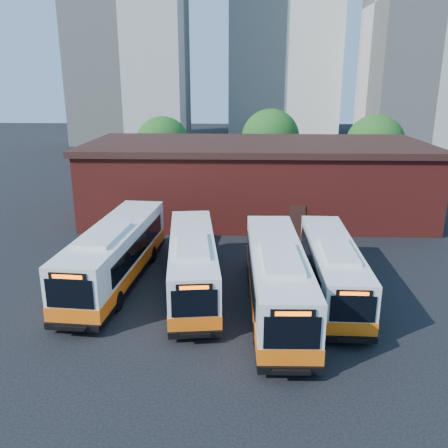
{
  "coord_description": "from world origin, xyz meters",
  "views": [
    {
      "loc": [
        -1.23,
        -20.48,
        11.49
      ],
      "look_at": [
        -2.26,
        6.92,
        3.1
      ],
      "focal_mm": 38.0,
      "sensor_mm": 36.0,
      "label": 1
    }
  ],
  "objects_px": {
    "bus_west": "(116,256)",
    "transit_worker": "(325,321)",
    "bus_east": "(332,270)",
    "bus_mideast": "(277,281)",
    "bus_midwest": "(193,265)"
  },
  "relations": [
    {
      "from": "bus_mideast",
      "to": "transit_worker",
      "type": "height_order",
      "value": "bus_mideast"
    },
    {
      "from": "bus_midwest",
      "to": "bus_east",
      "type": "relative_size",
      "value": 1.05
    },
    {
      "from": "bus_east",
      "to": "transit_worker",
      "type": "height_order",
      "value": "bus_east"
    },
    {
      "from": "bus_mideast",
      "to": "bus_midwest",
      "type": "bearing_deg",
      "value": 152.89
    },
    {
      "from": "bus_east",
      "to": "transit_worker",
      "type": "xyz_separation_m",
      "value": [
        -1.19,
        -4.94,
        -0.46
      ]
    },
    {
      "from": "bus_midwest",
      "to": "bus_mideast",
      "type": "height_order",
      "value": "bus_mideast"
    },
    {
      "from": "bus_west",
      "to": "bus_east",
      "type": "relative_size",
      "value": 1.14
    },
    {
      "from": "bus_west",
      "to": "transit_worker",
      "type": "distance_m",
      "value": 12.75
    },
    {
      "from": "bus_midwest",
      "to": "transit_worker",
      "type": "bearing_deg",
      "value": -45.41
    },
    {
      "from": "bus_west",
      "to": "transit_worker",
      "type": "bearing_deg",
      "value": -24.54
    },
    {
      "from": "bus_mideast",
      "to": "transit_worker",
      "type": "xyz_separation_m",
      "value": [
        1.98,
        -3.05,
        -0.63
      ]
    },
    {
      "from": "bus_midwest",
      "to": "bus_mideast",
      "type": "bearing_deg",
      "value": -32.39
    },
    {
      "from": "bus_mideast",
      "to": "transit_worker",
      "type": "relative_size",
      "value": 6.72
    },
    {
      "from": "bus_west",
      "to": "transit_worker",
      "type": "xyz_separation_m",
      "value": [
        11.14,
        -6.17,
        -0.66
      ]
    },
    {
      "from": "bus_midwest",
      "to": "bus_east",
      "type": "distance_m",
      "value": 7.74
    }
  ]
}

